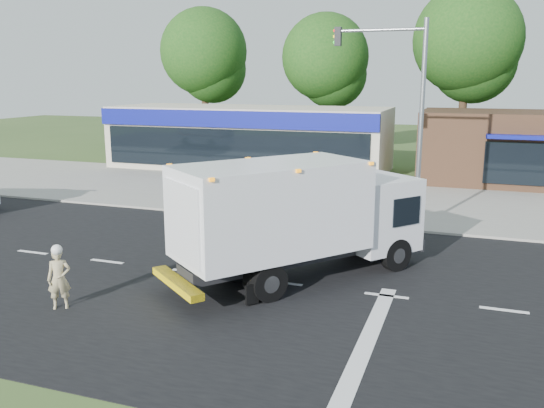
% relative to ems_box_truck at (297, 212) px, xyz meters
% --- Properties ---
extents(ground, '(120.00, 120.00, 0.00)m').
position_rel_ems_box_truck_xyz_m(ground, '(-0.26, -0.54, -2.04)').
color(ground, '#385123').
rests_on(ground, ground).
extents(road_asphalt, '(60.00, 14.00, 0.02)m').
position_rel_ems_box_truck_xyz_m(road_asphalt, '(-0.26, -0.54, -2.04)').
color(road_asphalt, black).
rests_on(road_asphalt, ground).
extents(sidewalk, '(60.00, 2.40, 0.12)m').
position_rel_ems_box_truck_xyz_m(sidewalk, '(-0.26, 7.66, -1.98)').
color(sidewalk, gray).
rests_on(sidewalk, ground).
extents(parking_apron, '(60.00, 9.00, 0.02)m').
position_rel_ems_box_truck_xyz_m(parking_apron, '(-0.26, 13.46, -2.03)').
color(parking_apron, gray).
rests_on(parking_apron, ground).
extents(lane_markings, '(55.20, 7.00, 0.01)m').
position_rel_ems_box_truck_xyz_m(lane_markings, '(1.10, -1.89, -2.02)').
color(lane_markings, silver).
rests_on(lane_markings, road_asphalt).
extents(ems_box_truck, '(6.91, 7.77, 3.54)m').
position_rel_ems_box_truck_xyz_m(ems_box_truck, '(0.00, 0.00, 0.00)').
color(ems_box_truck, black).
rests_on(ems_box_truck, ground).
extents(emergency_worker, '(0.70, 0.64, 1.72)m').
position_rel_ems_box_truck_xyz_m(emergency_worker, '(-5.08, -4.19, -1.19)').
color(emergency_worker, tan).
rests_on(emergency_worker, ground).
extents(retail_strip_mall, '(18.00, 6.20, 4.00)m').
position_rel_ems_box_truck_xyz_m(retail_strip_mall, '(-9.26, 19.39, -0.03)').
color(retail_strip_mall, beige).
rests_on(retail_strip_mall, ground).
extents(brown_storefront, '(10.00, 6.70, 4.00)m').
position_rel_ems_box_truck_xyz_m(brown_storefront, '(6.74, 19.44, -0.04)').
color(brown_storefront, '#382316').
rests_on(brown_storefront, ground).
extents(traffic_signal_pole, '(3.51, 0.25, 8.00)m').
position_rel_ems_box_truck_xyz_m(traffic_signal_pole, '(2.10, 7.06, 2.88)').
color(traffic_signal_pole, gray).
rests_on(traffic_signal_pole, ground).
extents(background_trees, '(36.77, 7.39, 12.10)m').
position_rel_ems_box_truck_xyz_m(background_trees, '(-1.10, 27.63, 5.34)').
color(background_trees, '#332114').
rests_on(background_trees, ground).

